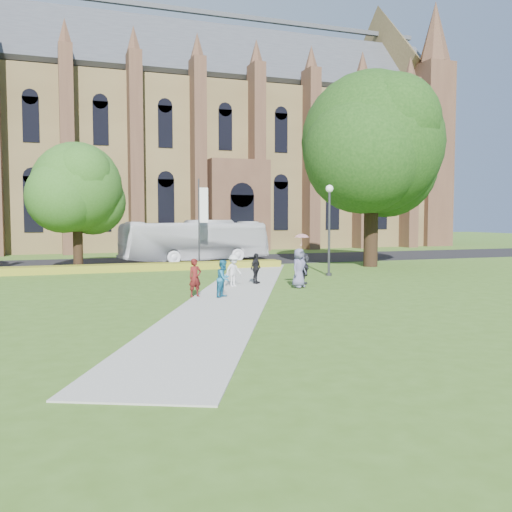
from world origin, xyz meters
name	(u,v)px	position (x,y,z in m)	size (l,w,h in m)	color
ground	(242,297)	(0.00, 0.00, 0.00)	(160.00, 160.00, 0.00)	#3F611D
road	(158,262)	(0.00, 20.00, 0.01)	(160.00, 10.00, 0.02)	black
footpath	(234,293)	(0.00, 1.00, 0.02)	(3.20, 30.00, 0.04)	#B2B2A8
flower_hedge	(146,267)	(-2.00, 13.20, 0.23)	(18.00, 1.40, 0.45)	#AF9623
cathedral	(214,131)	(10.00, 39.73, 12.98)	(52.60, 18.25, 28.00)	olive
streetlamp	(329,219)	(7.50, 6.50, 3.30)	(0.44, 0.44, 5.24)	#38383D
large_tree	(372,143)	(13.00, 11.00, 8.37)	(9.60, 9.60, 13.20)	#332114
street_tree_1	(77,188)	(-6.00, 14.50, 5.22)	(5.60, 5.60, 8.05)	#332114
banner_pole_0	(201,217)	(2.11, 15.20, 3.39)	(0.70, 0.10, 6.00)	#38383D
tour_coach	(195,241)	(2.61, 18.75, 1.59)	(2.64, 11.27, 3.14)	white
pedestrian_0	(195,278)	(-1.92, 0.45, 0.85)	(0.59, 0.39, 1.61)	#561513
pedestrian_1	(224,278)	(-0.82, -0.07, 0.83)	(0.76, 0.60, 1.57)	#1C688C
pedestrian_2	(234,271)	(0.68, 3.24, 0.81)	(1.00, 0.57, 1.55)	silver
pedestrian_3	(256,268)	(2.10, 4.01, 0.81)	(0.90, 0.38, 1.54)	black
pedestrian_4	(299,268)	(3.57, 1.96, 0.97)	(0.91, 0.59, 1.86)	slate
pedestrian_5	(304,268)	(4.42, 3.20, 0.81)	(1.44, 0.46, 1.55)	#24232A
parasol	(302,242)	(3.75, 2.06, 2.20)	(0.69, 0.69, 0.61)	#D19399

